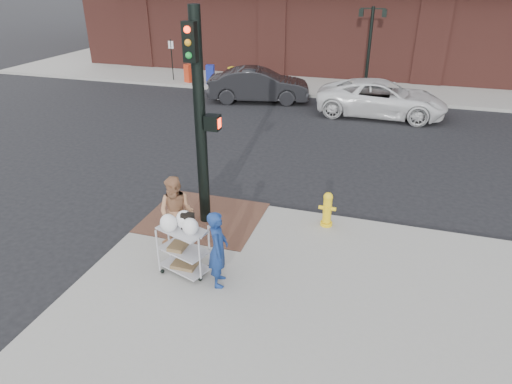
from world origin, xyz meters
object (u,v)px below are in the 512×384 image
(sedan_dark, at_px, (259,85))
(fire_hydrant, at_px, (327,209))
(minivan_white, at_px, (382,98))
(pedestrian_tan, at_px, (177,213))
(utility_cart, at_px, (184,246))
(traffic_signal_pole, at_px, (200,116))
(lamp_post, at_px, (370,39))
(woman_blue, at_px, (218,249))

(sedan_dark, distance_m, fire_hydrant, 12.22)
(minivan_white, distance_m, fire_hydrant, 10.42)
(minivan_white, bearing_deg, pedestrian_tan, 164.38)
(pedestrian_tan, relative_size, fire_hydrant, 1.90)
(pedestrian_tan, bearing_deg, minivan_white, 69.10)
(pedestrian_tan, relative_size, utility_cart, 1.23)
(sedan_dark, bearing_deg, traffic_signal_pole, 177.67)
(traffic_signal_pole, bearing_deg, lamp_post, 80.76)
(traffic_signal_pole, relative_size, sedan_dark, 1.05)
(pedestrian_tan, distance_m, fire_hydrant, 3.59)
(traffic_signal_pole, distance_m, pedestrian_tan, 2.22)
(minivan_white, relative_size, utility_cart, 4.01)
(traffic_signal_pole, distance_m, minivan_white, 11.80)
(pedestrian_tan, xyz_separation_m, utility_cart, (0.55, -0.84, -0.22))
(traffic_signal_pole, xyz_separation_m, sedan_dark, (-2.25, 11.77, -2.04))
(pedestrian_tan, bearing_deg, woman_blue, -40.44)
(lamp_post, relative_size, pedestrian_tan, 2.39)
(woman_blue, height_order, fire_hydrant, woman_blue)
(traffic_signal_pole, distance_m, sedan_dark, 12.15)
(sedan_dark, bearing_deg, lamp_post, -66.95)
(sedan_dark, bearing_deg, woman_blue, -179.18)
(traffic_signal_pole, relative_size, fire_hydrant, 5.67)
(lamp_post, distance_m, sedan_dark, 6.14)
(traffic_signal_pole, relative_size, minivan_white, 0.92)
(lamp_post, bearing_deg, utility_cart, -96.79)
(utility_cart, bearing_deg, pedestrian_tan, 123.26)
(woman_blue, relative_size, pedestrian_tan, 0.95)
(lamp_post, bearing_deg, sedan_dark, -143.79)
(utility_cart, distance_m, fire_hydrant, 3.70)
(lamp_post, distance_m, traffic_signal_pole, 15.43)
(traffic_signal_pole, xyz_separation_m, woman_blue, (1.23, -2.22, -1.88))
(traffic_signal_pole, bearing_deg, minivan_white, 72.43)
(woman_blue, xyz_separation_m, utility_cart, (-0.81, 0.15, -0.18))
(woman_blue, height_order, sedan_dark, woman_blue)
(minivan_white, bearing_deg, traffic_signal_pole, 163.30)
(utility_cart, bearing_deg, woman_blue, -10.50)
(woman_blue, xyz_separation_m, minivan_white, (2.28, 13.30, -0.19))
(sedan_dark, xyz_separation_m, fire_hydrant, (5.14, -11.09, -0.19))
(lamp_post, relative_size, traffic_signal_pole, 0.80)
(utility_cart, bearing_deg, lamp_post, 83.21)
(lamp_post, bearing_deg, woman_blue, -94.08)
(pedestrian_tan, xyz_separation_m, sedan_dark, (-2.11, 13.00, -0.20))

